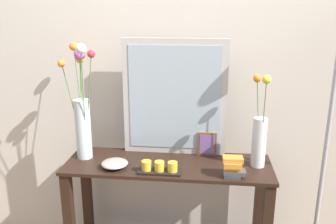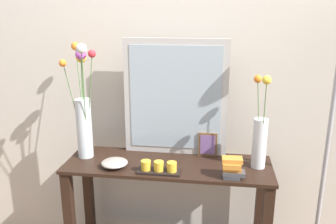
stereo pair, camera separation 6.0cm
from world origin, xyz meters
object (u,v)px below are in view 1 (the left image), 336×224
object	(u,v)px
mirror_leaning	(175,98)
tall_vase_left	(82,113)
console_table	(168,211)
candle_tray	(159,168)
floor_lamp	(333,92)
book_stack	(233,167)
picture_frame_small	(207,144)
decorative_bowl	(115,164)
vase_right	(259,137)

from	to	relation	value
mirror_leaning	tall_vase_left	distance (m)	0.57
console_table	tall_vase_left	size ratio (longest dim) A/B	1.73
mirror_leaning	candle_tray	world-z (taller)	mirror_leaning
console_table	tall_vase_left	xyz separation A→B (m)	(-0.52, 0.03, 0.62)
floor_lamp	mirror_leaning	bearing A→B (deg)	165.70
floor_lamp	book_stack	bearing A→B (deg)	-170.22
mirror_leaning	book_stack	size ratio (longest dim) A/B	5.60
mirror_leaning	picture_frame_small	bearing A→B (deg)	-5.94
candle_tray	decorative_bowl	distance (m)	0.27
tall_vase_left	vase_right	bearing A→B (deg)	-0.56
console_table	book_stack	world-z (taller)	book_stack
candle_tray	picture_frame_small	bearing A→B (deg)	46.62
mirror_leaning	book_stack	bearing A→B (deg)	-40.92
tall_vase_left	decorative_bowl	size ratio (longest dim) A/B	4.60
decorative_bowl	tall_vase_left	bearing A→B (deg)	149.85
candle_tray	book_stack	distance (m)	0.41
mirror_leaning	tall_vase_left	xyz separation A→B (m)	(-0.55, -0.14, -0.07)
candle_tray	picture_frame_small	size ratio (longest dim) A/B	1.63
vase_right	floor_lamp	world-z (taller)	floor_lamp
console_table	candle_tray	xyz separation A→B (m)	(-0.03, -0.13, 0.36)
console_table	candle_tray	world-z (taller)	candle_tray
mirror_leaning	candle_tray	bearing A→B (deg)	-100.55
tall_vase_left	book_stack	size ratio (longest dim) A/B	5.51
console_table	picture_frame_small	xyz separation A→B (m)	(0.23, 0.15, 0.40)
console_table	picture_frame_small	distance (m)	0.49
picture_frame_small	floor_lamp	xyz separation A→B (m)	(0.65, -0.20, 0.40)
candle_tray	picture_frame_small	world-z (taller)	picture_frame_small
mirror_leaning	vase_right	size ratio (longest dim) A/B	1.31
tall_vase_left	picture_frame_small	bearing A→B (deg)	8.79
decorative_bowl	book_stack	bearing A→B (deg)	-3.25
picture_frame_small	mirror_leaning	bearing A→B (deg)	174.06
mirror_leaning	candle_tray	size ratio (longest dim) A/B	2.97
decorative_bowl	floor_lamp	distance (m)	1.26
mirror_leaning	floor_lamp	distance (m)	0.89
tall_vase_left	picture_frame_small	size ratio (longest dim) A/B	4.75
mirror_leaning	candle_tray	xyz separation A→B (m)	(-0.06, -0.30, -0.33)
mirror_leaning	vase_right	world-z (taller)	mirror_leaning
book_stack	picture_frame_small	bearing A→B (deg)	117.00
mirror_leaning	vase_right	bearing A→B (deg)	-16.38
candle_tray	floor_lamp	world-z (taller)	floor_lamp
tall_vase_left	decorative_bowl	world-z (taller)	tall_vase_left
tall_vase_left	floor_lamp	distance (m)	1.41
console_table	candle_tray	size ratio (longest dim) A/B	5.05
floor_lamp	decorative_bowl	bearing A→B (deg)	-177.65
picture_frame_small	book_stack	xyz separation A→B (m)	(0.14, -0.28, -0.02)
vase_right	candle_tray	bearing A→B (deg)	-164.83
console_table	tall_vase_left	distance (m)	0.81
mirror_leaning	floor_lamp	bearing A→B (deg)	-14.30
vase_right	book_stack	size ratio (longest dim) A/B	4.29
tall_vase_left	vase_right	xyz separation A→B (m)	(1.05, -0.01, -0.11)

